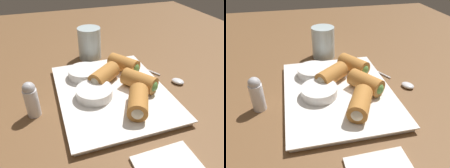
{
  "view_description": "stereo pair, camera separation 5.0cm",
  "coord_description": "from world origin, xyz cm",
  "views": [
    {
      "loc": [
        -39.23,
        16.69,
        34.22
      ],
      "look_at": [
        3.12,
        2.25,
        5.24
      ],
      "focal_mm": 35.0,
      "sensor_mm": 36.0,
      "label": 1
    },
    {
      "loc": [
        -40.58,
        11.86,
        34.22
      ],
      "look_at": [
        3.12,
        2.25,
        5.24
      ],
      "focal_mm": 35.0,
      "sensor_mm": 36.0,
      "label": 2
    }
  ],
  "objects": [
    {
      "name": "table_surface",
      "position": [
        0.0,
        0.0,
        1.0
      ],
      "size": [
        180.0,
        140.0,
        2.0
      ],
      "color": "brown",
      "rests_on": "ground"
    },
    {
      "name": "serving_plate",
      "position": [
        3.12,
        2.25,
        2.76
      ],
      "size": [
        32.98,
        26.12,
        1.5
      ],
      "color": "white",
      "rests_on": "table_surface"
    },
    {
      "name": "roll_front_left",
      "position": [
        6.76,
        3.33,
        5.67
      ],
      "size": [
        8.71,
        9.31,
        4.34
      ],
      "color": "#B77533",
      "rests_on": "serving_plate"
    },
    {
      "name": "roll_front_right",
      "position": [
        1.3,
        -4.55,
        5.67
      ],
      "size": [
        9.46,
        8.32,
        4.34
      ],
      "color": "#B77533",
      "rests_on": "serving_plate"
    },
    {
      "name": "roll_back_left",
      "position": [
        -6.23,
        -0.43,
        5.67
      ],
      "size": [
        9.52,
        7.68,
        4.34
      ],
      "color": "#B77533",
      "rests_on": "serving_plate"
    },
    {
      "name": "roll_back_right",
      "position": [
        10.84,
        -4.15,
        5.67
      ],
      "size": [
        9.47,
        8.25,
        4.34
      ],
      "color": "#B77533",
      "rests_on": "serving_plate"
    },
    {
      "name": "dipping_bowl_near",
      "position": [
        1.8,
        7.07,
        4.77
      ],
      "size": [
        8.7,
        8.7,
        2.33
      ],
      "color": "white",
      "rests_on": "serving_plate"
    },
    {
      "name": "dipping_bowl_far",
      "position": [
        11.65,
        7.22,
        4.77
      ],
      "size": [
        8.7,
        8.7,
        2.33
      ],
      "color": "white",
      "rests_on": "serving_plate"
    },
    {
      "name": "spoon",
      "position": [
        4.89,
        -15.21,
        2.51
      ],
      "size": [
        18.18,
        10.79,
        1.18
      ],
      "color": "silver",
      "rests_on": "table_surface"
    },
    {
      "name": "drinking_glass",
      "position": [
        25.87,
        2.18,
        7.02
      ],
      "size": [
        7.35,
        7.35,
        10.04
      ],
      "color": "silver",
      "rests_on": "table_surface"
    },
    {
      "name": "salt_shaker",
      "position": [
        1.59,
        20.97,
        6.21
      ],
      "size": [
        2.96,
        2.96,
        8.39
      ],
      "color": "silver",
      "rests_on": "table_surface"
    }
  ]
}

